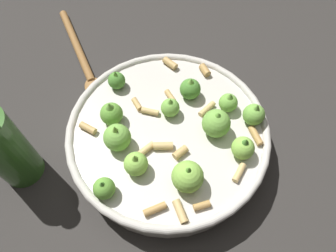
% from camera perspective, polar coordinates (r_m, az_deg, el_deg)
% --- Properties ---
extents(ground_plane, '(2.40, 2.40, 0.00)m').
position_cam_1_polar(ground_plane, '(0.54, 0.00, -3.59)').
color(ground_plane, '#2D2B28').
extents(cooking_pan, '(0.33, 0.33, 0.11)m').
position_cam_1_polar(cooking_pan, '(0.50, 0.12, -1.79)').
color(cooking_pan, beige).
rests_on(cooking_pan, ground).
extents(olive_oil_bottle, '(0.07, 0.07, 0.20)m').
position_cam_1_polar(olive_oil_bottle, '(0.51, -28.33, -3.48)').
color(olive_oil_bottle, '#336023').
rests_on(olive_oil_bottle, ground).
extents(wooden_spoon, '(0.16, 0.24, 0.02)m').
position_cam_1_polar(wooden_spoon, '(0.68, -15.81, 12.37)').
color(wooden_spoon, olive).
rests_on(wooden_spoon, ground).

